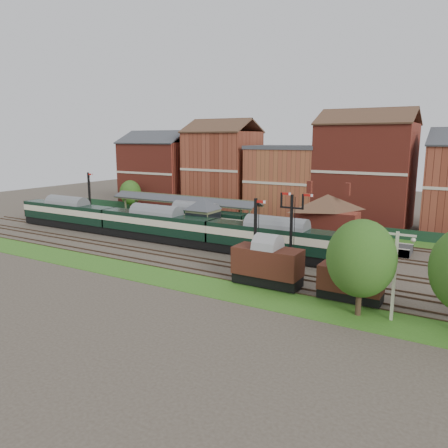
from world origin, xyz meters
The scene contains 20 objects.
ground centered at (0.00, 0.00, 0.00)m, with size 160.00×160.00×0.00m, color #473D33.
grass_back centered at (0.00, 16.00, 0.03)m, with size 90.00×4.50×0.06m, color #2D6619.
grass_front centered at (0.00, -12.00, 0.03)m, with size 90.00×5.00×0.06m, color #2D6619.
fence centered at (0.00, 18.00, 0.75)m, with size 90.00×0.12×1.50m, color #193823.
platform centered at (-5.00, 9.75, 0.50)m, with size 55.00×3.40×1.00m, color #2D2D2D.
signal_box centered at (-3.00, 3.25, 3.19)m, with size 5.40×5.40×6.00m.
brick_hut centered at (5.00, 3.25, 1.20)m, with size 3.20×2.64×2.94m.
station_building centered at (12.00, 9.75, 3.96)m, with size 8.10×8.10×5.90m.
canopy centered at (-11.00, 9.75, 4.58)m, with size 26.00×3.89×4.08m.
semaphore_bracket centered at (12.04, -2.50, 4.63)m, with size 3.60×0.25×8.18m.
semaphore_platform_end centered at (-29.98, 8.00, 4.16)m, with size 1.23×0.25×8.00m.
semaphore_siding centered at (10.02, -7.00, 4.16)m, with size 1.23×0.25×8.00m.
yard_lamp centered at (24.00, -11.50, 3.99)m, with size 2.60×0.22×7.00m.
town_backdrop centered at (-0.18, 25.00, 7.00)m, with size 69.00×10.00×16.00m.
dmu_train centered at (-8.45, 0.00, 2.39)m, with size 53.03×2.79×4.07m.
platform_railcar centered at (-6.45, 6.50, 2.27)m, with size 16.77×2.64×3.86m.
goods_van_a centered at (12.32, -9.00, 2.20)m, with size 6.42×2.78×3.89m.
goods_van_b centered at (20.15, -9.00, 1.85)m, with size 5.32×2.30×3.22m.
tree_far centered at (21.55, -11.82, 4.68)m, with size 5.31×5.31×7.75m.
tree_back centered at (-28.93, 17.21, 3.60)m, with size 4.07×4.07×5.95m.
Camera 1 is at (29.03, -45.16, 13.77)m, focal length 35.00 mm.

